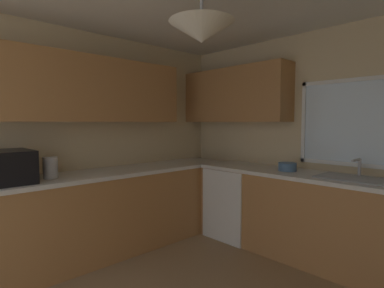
{
  "coord_description": "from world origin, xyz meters",
  "views": [
    {
      "loc": [
        1.48,
        -1.49,
        1.44
      ],
      "look_at": [
        -0.77,
        0.65,
        1.22
      ],
      "focal_mm": 28.85,
      "sensor_mm": 36.0,
      "label": 1
    }
  ],
  "objects_px": {
    "microwave": "(9,167)",
    "sink_assembly": "(353,178)",
    "kettle": "(50,168)",
    "dishwasher": "(236,202)",
    "bowl": "(287,167)"
  },
  "relations": [
    {
      "from": "microwave",
      "to": "sink_assembly",
      "type": "bearing_deg",
      "value": 49.98
    },
    {
      "from": "kettle",
      "to": "dishwasher",
      "type": "bearing_deg",
      "value": 72.52
    },
    {
      "from": "kettle",
      "to": "bowl",
      "type": "distance_m",
      "value": 2.45
    },
    {
      "from": "sink_assembly",
      "to": "bowl",
      "type": "bearing_deg",
      "value": -179.48
    },
    {
      "from": "dishwasher",
      "to": "microwave",
      "type": "relative_size",
      "value": 1.8
    },
    {
      "from": "bowl",
      "to": "dishwasher",
      "type": "bearing_deg",
      "value": -177.49
    },
    {
      "from": "microwave",
      "to": "sink_assembly",
      "type": "height_order",
      "value": "microwave"
    },
    {
      "from": "microwave",
      "to": "kettle",
      "type": "relative_size",
      "value": 2.35
    },
    {
      "from": "kettle",
      "to": "sink_assembly",
      "type": "bearing_deg",
      "value": 45.85
    },
    {
      "from": "bowl",
      "to": "microwave",
      "type": "bearing_deg",
      "value": -119.16
    },
    {
      "from": "dishwasher",
      "to": "microwave",
      "type": "height_order",
      "value": "microwave"
    },
    {
      "from": "dishwasher",
      "to": "sink_assembly",
      "type": "height_order",
      "value": "sink_assembly"
    },
    {
      "from": "kettle",
      "to": "sink_assembly",
      "type": "height_order",
      "value": "kettle"
    },
    {
      "from": "dishwasher",
      "to": "kettle",
      "type": "bearing_deg",
      "value": -107.48
    },
    {
      "from": "dishwasher",
      "to": "sink_assembly",
      "type": "xyz_separation_m",
      "value": [
        1.37,
        0.04,
        0.49
      ]
    }
  ]
}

